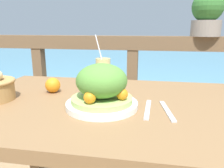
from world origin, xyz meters
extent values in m
cube|color=olive|center=(0.00, 0.00, 0.73)|extent=(1.21, 0.73, 0.04)
cube|color=olive|center=(-0.54, 0.30, 0.35)|extent=(0.06, 0.06, 0.71)
cube|color=brown|center=(0.00, 0.69, 0.92)|extent=(2.80, 0.08, 0.09)
cube|color=brown|center=(-0.68, 0.69, 0.44)|extent=(0.07, 0.07, 0.87)
cube|color=brown|center=(0.00, 0.69, 0.44)|extent=(0.07, 0.07, 0.87)
cube|color=#568EA8|center=(0.00, 3.19, 0.20)|extent=(12.00, 4.00, 0.40)
cylinder|color=white|center=(-0.05, -0.06, 0.76)|extent=(0.25, 0.25, 0.02)
cylinder|color=#A8C66B|center=(-0.05, -0.06, 0.78)|extent=(0.21, 0.21, 0.02)
ellipsoid|color=#568E38|center=(-0.05, -0.06, 0.84)|extent=(0.18, 0.18, 0.12)
sphere|color=orange|center=(0.03, -0.08, 0.80)|extent=(0.04, 0.04, 0.04)
sphere|color=orange|center=(-0.09, 0.00, 0.80)|extent=(0.04, 0.04, 0.04)
sphere|color=orange|center=(-0.07, -0.13, 0.80)|extent=(0.04, 0.04, 0.04)
cylinder|color=#DBCC7F|center=(-0.10, 0.22, 0.81)|extent=(0.07, 0.07, 0.13)
cylinder|color=white|center=(-0.11, 0.21, 0.88)|extent=(0.07, 0.05, 0.21)
cylinder|color=gray|center=(0.44, 0.69, 1.01)|extent=(0.18, 0.18, 0.10)
sphere|color=#336B2D|center=(0.44, 0.69, 1.14)|extent=(0.19, 0.19, 0.19)
cube|color=silver|center=(0.11, -0.06, 0.75)|extent=(0.02, 0.18, 0.00)
cube|color=silver|center=(0.18, -0.06, 0.75)|extent=(0.04, 0.18, 0.00)
sphere|color=orange|center=(-0.29, 0.08, 0.78)|extent=(0.06, 0.06, 0.06)
camera|label=1|loc=(0.11, -0.77, 1.02)|focal=35.00mm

